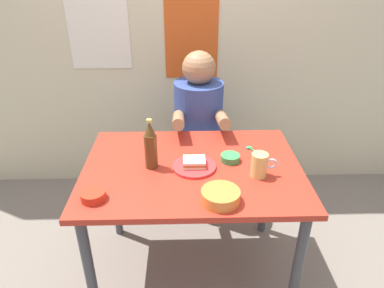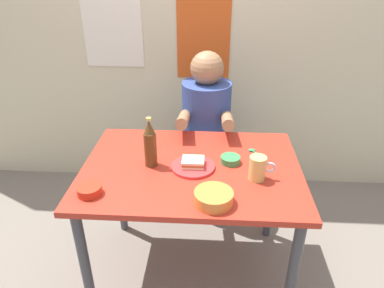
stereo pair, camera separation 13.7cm
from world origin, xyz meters
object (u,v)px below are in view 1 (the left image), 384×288
Objects in this scene: sandwich at (194,162)px; beer_mug at (260,165)px; person_seated at (199,113)px; plate_orange at (194,166)px; stool at (198,166)px; sauce_bowl_chili at (93,195)px; dining_table at (192,181)px; beer_bottle at (151,146)px.

sandwich is 0.32m from beer_mug.
plate_orange is at bearing -94.44° from person_seated.
sauce_bowl_chili is (-0.50, -0.89, 0.41)m from stool.
plate_orange is at bearing 28.87° from sauce_bowl_chili.
person_seated reaches higher than dining_table.
person_seated reaches higher than beer_bottle.
sauce_bowl_chili is (-0.44, -0.26, 0.12)m from dining_table.
sauce_bowl_chili is at bearing -119.47° from person_seated.
person_seated is 0.64m from plate_orange.
stool is 4.09× the size of sandwich.
beer_mug reaches higher than sauce_bowl_chili.
sandwich is at bearing 153.43° from plate_orange.
plate_orange is 1.75× the size of beer_mug.
beer_mug is 0.78m from sauce_bowl_chili.
sandwich is at bearing 28.87° from sauce_bowl_chili.
sauce_bowl_chili is (-0.45, -0.25, 0.02)m from plate_orange.
sauce_bowl_chili is (-0.50, -0.88, -0.00)m from person_seated.
beer_bottle is at bearing 175.73° from plate_orange.
stool is at bearing 85.63° from plate_orange.
beer_mug reaches higher than sandwich.
plate_orange is at bearing -94.37° from stool.
beer_bottle is (-0.52, 0.10, 0.06)m from beer_mug.
beer_mug is at bearing -69.92° from person_seated.
beer_mug is at bearing -70.21° from stool.
beer_mug is at bearing -16.62° from dining_table.
dining_table is at bearing -95.41° from person_seated.
sauce_bowl_chili is at bearing -151.13° from plate_orange.
sauce_bowl_chili is (-0.45, -0.25, -0.01)m from sandwich.
person_seated reaches higher than beer_mug.
person_seated is at bearing 60.53° from sauce_bowl_chili.
stool is 0.63× the size of person_seated.
stool is 0.42m from person_seated.
person_seated is 3.27× the size of plate_orange.
stool is 2.05× the size of plate_orange.
beer_bottle reaches higher than sauce_bowl_chili.
plate_orange is at bearing -57.82° from dining_table.
sandwich reaches higher than stool.
person_seated is 2.75× the size of beer_bottle.
beer_mug is (0.31, -0.08, 0.03)m from sandwich.
dining_table is 10.00× the size of sauce_bowl_chili.
beer_bottle is (-0.26, -0.62, 0.09)m from person_seated.
stool is 1.72× the size of beer_bottle.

